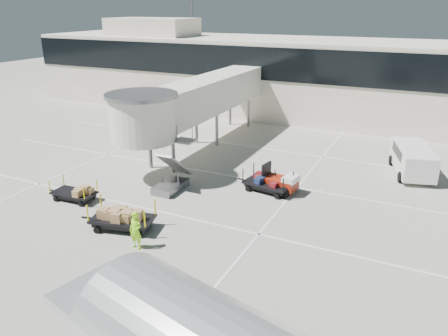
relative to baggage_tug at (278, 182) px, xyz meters
The scene contains 11 objects.
ground 9.36m from the baggage_tug, 122.14° to the right, with size 140.00×140.00×0.00m, color #BBB7A7.
lane_markings 5.85m from the baggage_tug, 165.81° to the left, with size 40.00×30.00×0.02m.
terminal 22.93m from the baggage_tug, 103.58° to the left, with size 64.00×12.11×15.20m.
jet_bridge 10.59m from the baggage_tug, 154.02° to the left, with size 5.70×20.40×6.03m.
baggage_tug is the anchor object (origin of this frame).
suitcase_cart 0.62m from the baggage_tug, 143.69° to the right, with size 3.85×1.98×1.48m.
box_cart_near 10.38m from the baggage_tug, 124.74° to the right, with size 4.20×2.40×1.61m.
box_cart_far 12.87m from the baggage_tug, 148.22° to the right, with size 3.40×1.52×1.32m.
ground_worker 10.62m from the baggage_tug, 112.03° to the right, with size 0.72×0.47×1.97m, color #88E017.
minivan 10.50m from the baggage_tug, 43.44° to the left, with size 3.51×5.72×2.02m.
belt_loader 24.67m from the baggage_tug, 144.37° to the left, with size 3.86×1.92×1.79m.
Camera 1 is at (13.21, -17.25, 11.44)m, focal length 35.00 mm.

